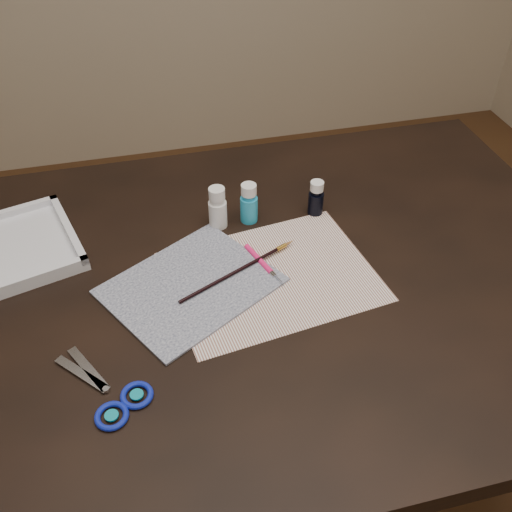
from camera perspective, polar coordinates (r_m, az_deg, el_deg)
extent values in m
cube|color=#422614|center=(1.64, 0.00, -21.74)|extent=(3.50, 3.50, 0.02)
cube|color=black|center=(1.31, 0.00, -14.09)|extent=(1.30, 0.90, 0.75)
cube|color=white|center=(1.03, 1.52, -2.03)|extent=(0.39, 0.32, 0.00)
cube|color=#121A3A|center=(1.01, -6.54, -2.95)|extent=(0.35, 0.33, 0.00)
cylinder|color=white|center=(1.11, -3.87, 4.87)|extent=(0.04, 0.04, 0.09)
cylinder|color=#239ECD|center=(1.13, -0.72, 5.33)|extent=(0.04, 0.04, 0.08)
cylinder|color=black|center=(1.15, 6.03, 5.81)|extent=(0.04, 0.04, 0.08)
cube|color=silver|center=(1.16, -23.20, 0.70)|extent=(0.28, 0.28, 0.03)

